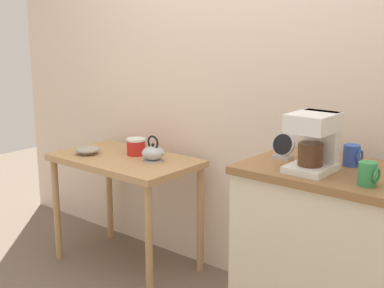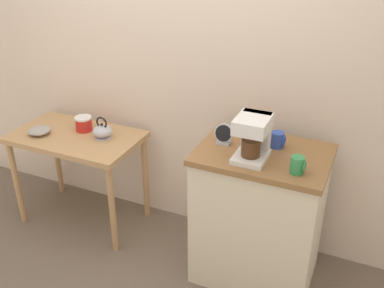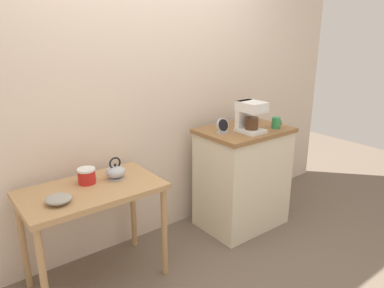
{
  "view_description": "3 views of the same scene",
  "coord_description": "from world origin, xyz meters",
  "px_view_note": "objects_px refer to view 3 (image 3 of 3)",
  "views": [
    {
      "loc": [
        1.72,
        -2.17,
        1.56
      ],
      "look_at": [
        0.0,
        -0.07,
        0.94
      ],
      "focal_mm": 49.11,
      "sensor_mm": 36.0,
      "label": 1
    },
    {
      "loc": [
        1.31,
        -2.29,
        2.17
      ],
      "look_at": [
        0.29,
        0.01,
        0.87
      ],
      "focal_mm": 42.18,
      "sensor_mm": 36.0,
      "label": 2
    },
    {
      "loc": [
        -1.47,
        -2.15,
        1.76
      ],
      "look_at": [
        0.14,
        -0.05,
        0.91
      ],
      "focal_mm": 34.03,
      "sensor_mm": 36.0,
      "label": 3
    }
  ],
  "objects_px": {
    "bowl_stoneware": "(58,199)",
    "table_clock": "(223,127)",
    "coffee_maker": "(249,115)",
    "canister_enamel": "(87,176)",
    "mug_blue": "(242,120)",
    "mug_tall_green": "(276,123)",
    "teakettle": "(116,172)"
  },
  "relations": [
    {
      "from": "bowl_stoneware",
      "to": "table_clock",
      "type": "bearing_deg",
      "value": 2.32
    },
    {
      "from": "coffee_maker",
      "to": "canister_enamel",
      "type": "bearing_deg",
      "value": 170.39
    },
    {
      "from": "bowl_stoneware",
      "to": "canister_enamel",
      "type": "xyz_separation_m",
      "value": [
        0.26,
        0.19,
        0.03
      ]
    },
    {
      "from": "mug_blue",
      "to": "mug_tall_green",
      "type": "distance_m",
      "value": 0.3
    },
    {
      "from": "teakettle",
      "to": "bowl_stoneware",
      "type": "bearing_deg",
      "value": -163.01
    },
    {
      "from": "canister_enamel",
      "to": "mug_tall_green",
      "type": "height_order",
      "value": "mug_tall_green"
    },
    {
      "from": "bowl_stoneware",
      "to": "coffee_maker",
      "type": "xyz_separation_m",
      "value": [
        1.6,
        -0.04,
        0.3
      ]
    },
    {
      "from": "mug_blue",
      "to": "mug_tall_green",
      "type": "relative_size",
      "value": 0.99
    },
    {
      "from": "mug_tall_green",
      "to": "table_clock",
      "type": "height_order",
      "value": "table_clock"
    },
    {
      "from": "coffee_maker",
      "to": "mug_blue",
      "type": "height_order",
      "value": "coffee_maker"
    },
    {
      "from": "table_clock",
      "to": "mug_tall_green",
      "type": "bearing_deg",
      "value": -18.85
    },
    {
      "from": "mug_blue",
      "to": "coffee_maker",
      "type": "bearing_deg",
      "value": -118.78
    },
    {
      "from": "canister_enamel",
      "to": "coffee_maker",
      "type": "bearing_deg",
      "value": -9.61
    },
    {
      "from": "mug_tall_green",
      "to": "mug_blue",
      "type": "bearing_deg",
      "value": 124.41
    },
    {
      "from": "bowl_stoneware",
      "to": "mug_tall_green",
      "type": "bearing_deg",
      "value": -3.28
    },
    {
      "from": "bowl_stoneware",
      "to": "canister_enamel",
      "type": "bearing_deg",
      "value": 35.86
    },
    {
      "from": "teakettle",
      "to": "coffee_maker",
      "type": "relative_size",
      "value": 0.65
    },
    {
      "from": "teakettle",
      "to": "coffee_maker",
      "type": "height_order",
      "value": "coffee_maker"
    },
    {
      "from": "coffee_maker",
      "to": "mug_tall_green",
      "type": "xyz_separation_m",
      "value": [
        0.27,
        -0.07,
        -0.09
      ]
    },
    {
      "from": "canister_enamel",
      "to": "table_clock",
      "type": "relative_size",
      "value": 0.95
    },
    {
      "from": "teakettle",
      "to": "mug_blue",
      "type": "bearing_deg",
      "value": 0.16
    },
    {
      "from": "teakettle",
      "to": "table_clock",
      "type": "distance_m",
      "value": 0.96
    },
    {
      "from": "teakettle",
      "to": "mug_blue",
      "type": "relative_size",
      "value": 1.76
    },
    {
      "from": "bowl_stoneware",
      "to": "mug_tall_green",
      "type": "xyz_separation_m",
      "value": [
        1.88,
        -0.11,
        0.21
      ]
    },
    {
      "from": "mug_blue",
      "to": "table_clock",
      "type": "xyz_separation_m",
      "value": [
        -0.31,
        -0.09,
        0.01
      ]
    },
    {
      "from": "teakettle",
      "to": "mug_tall_green",
      "type": "xyz_separation_m",
      "value": [
        1.42,
        -0.25,
        0.19
      ]
    },
    {
      "from": "mug_tall_green",
      "to": "coffee_maker",
      "type": "bearing_deg",
      "value": 166.52
    },
    {
      "from": "coffee_maker",
      "to": "mug_blue",
      "type": "bearing_deg",
      "value": 61.22
    },
    {
      "from": "teakettle",
      "to": "table_clock",
      "type": "height_order",
      "value": "table_clock"
    },
    {
      "from": "mug_blue",
      "to": "table_clock",
      "type": "distance_m",
      "value": 0.32
    },
    {
      "from": "canister_enamel",
      "to": "mug_blue",
      "type": "xyz_separation_m",
      "value": [
        1.45,
        -0.04,
        0.18
      ]
    },
    {
      "from": "teakettle",
      "to": "mug_blue",
      "type": "height_order",
      "value": "mug_blue"
    }
  ]
}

